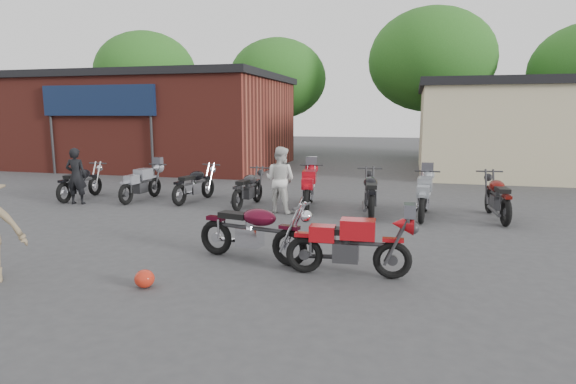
% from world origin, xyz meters
% --- Properties ---
extents(ground, '(90.00, 90.00, 0.00)m').
position_xyz_m(ground, '(0.00, 0.00, 0.00)').
color(ground, '#37373A').
extents(brick_building, '(12.00, 8.00, 4.00)m').
position_xyz_m(brick_building, '(-9.00, 14.00, 2.00)').
color(brick_building, maroon).
rests_on(brick_building, ground).
extents(stucco_building, '(10.00, 8.00, 3.50)m').
position_xyz_m(stucco_building, '(8.50, 15.00, 1.75)').
color(stucco_building, tan).
rests_on(stucco_building, ground).
extents(tree_0, '(6.56, 6.56, 8.20)m').
position_xyz_m(tree_0, '(-14.00, 22.00, 4.10)').
color(tree_0, '#1C5015').
rests_on(tree_0, ground).
extents(tree_1, '(5.92, 5.92, 7.40)m').
position_xyz_m(tree_1, '(-5.00, 22.00, 3.70)').
color(tree_1, '#1C5015').
rests_on(tree_1, ground).
extents(tree_2, '(7.04, 7.04, 8.80)m').
position_xyz_m(tree_2, '(4.00, 22.00, 4.40)').
color(tree_2, '#1C5015').
rests_on(tree_2, ground).
extents(vintage_motorcycle, '(2.10, 1.06, 1.16)m').
position_xyz_m(vintage_motorcycle, '(0.62, 0.54, 0.58)').
color(vintage_motorcycle, '#450819').
rests_on(vintage_motorcycle, ground).
extents(sportbike, '(1.89, 0.69, 1.08)m').
position_xyz_m(sportbike, '(2.32, 0.16, 0.54)').
color(sportbike, red).
rests_on(sportbike, ground).
extents(helmet, '(0.38, 0.38, 0.26)m').
position_xyz_m(helmet, '(-0.49, -1.09, 0.13)').
color(helmet, '#B42513').
rests_on(helmet, ground).
extents(person_dark, '(0.63, 0.47, 1.56)m').
position_xyz_m(person_dark, '(-5.78, 4.26, 0.78)').
color(person_dark, black).
rests_on(person_dark, ground).
extents(person_light, '(0.94, 0.80, 1.67)m').
position_xyz_m(person_light, '(-0.02, 4.59, 0.84)').
color(person_light, silver).
rests_on(person_light, ground).
extents(row_bike_0, '(0.63, 1.89, 1.10)m').
position_xyz_m(row_bike_0, '(-6.22, 4.99, 0.55)').
color(row_bike_0, black).
rests_on(row_bike_0, ground).
extents(row_bike_1, '(0.75, 1.92, 1.09)m').
position_xyz_m(row_bike_1, '(-4.36, 5.23, 0.54)').
color(row_bike_1, gray).
rests_on(row_bike_1, ground).
extents(row_bike_2, '(0.94, 1.98, 1.10)m').
position_xyz_m(row_bike_2, '(-2.79, 5.45, 0.55)').
color(row_bike_2, black).
rests_on(row_bike_2, ground).
extents(row_bike_3, '(0.74, 1.91, 1.08)m').
position_xyz_m(row_bike_3, '(-1.07, 5.14, 0.54)').
color(row_bike_3, black).
rests_on(row_bike_3, ground).
extents(row_bike_4, '(0.95, 2.13, 1.19)m').
position_xyz_m(row_bike_4, '(0.56, 5.32, 0.60)').
color(row_bike_4, red).
rests_on(row_bike_4, ground).
extents(row_bike_5, '(0.92, 2.11, 1.18)m').
position_xyz_m(row_bike_5, '(2.21, 4.92, 0.59)').
color(row_bike_5, black).
rests_on(row_bike_5, ground).
extents(row_bike_6, '(0.81, 2.03, 1.15)m').
position_xyz_m(row_bike_6, '(3.50, 4.90, 0.58)').
color(row_bike_6, '#8F949C').
rests_on(row_bike_6, ground).
extents(row_bike_7, '(0.85, 2.07, 1.17)m').
position_xyz_m(row_bike_7, '(5.17, 5.10, 0.59)').
color(row_bike_7, '#580E0B').
rests_on(row_bike_7, ground).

